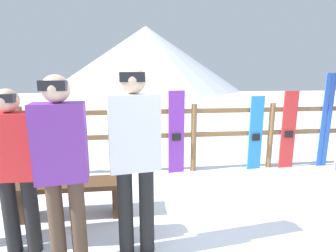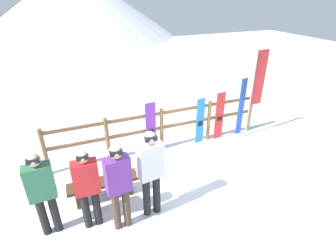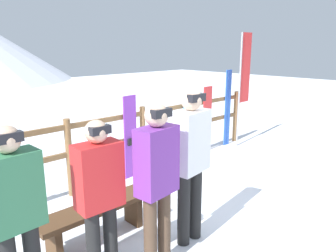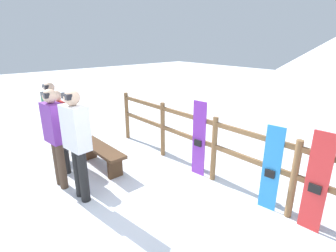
{
  "view_description": "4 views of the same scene",
  "coord_description": "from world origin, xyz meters",
  "px_view_note": "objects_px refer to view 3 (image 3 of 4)",
  "views": [
    {
      "loc": [
        -0.99,
        -2.59,
        1.79
      ],
      "look_at": [
        -0.55,
        1.16,
        0.99
      ],
      "focal_mm": 28.0,
      "sensor_mm": 36.0,
      "label": 1
    },
    {
      "loc": [
        -2.21,
        -3.92,
        3.95
      ],
      "look_at": [
        -0.15,
        1.04,
        1.15
      ],
      "focal_mm": 28.0,
      "sensor_mm": 36.0,
      "label": 2
    },
    {
      "loc": [
        -3.64,
        -2.59,
        2.27
      ],
      "look_at": [
        -0.12,
        1.07,
        1.03
      ],
      "focal_mm": 35.0,
      "sensor_mm": 36.0,
      "label": 3
    },
    {
      "loc": [
        2.75,
        -1.66,
        2.53
      ],
      "look_at": [
        -0.36,
        1.06,
        1.15
      ],
      "focal_mm": 28.0,
      "sensor_mm": 36.0,
      "label": 4
    }
  ],
  "objects_px": {
    "bench": "(97,214)",
    "person_red": "(100,192)",
    "snowboard_red": "(207,120)",
    "person_purple": "(157,176)",
    "snowboard_blue": "(187,127)",
    "person_white": "(191,156)",
    "snowboard_purple": "(130,137)",
    "person_plaid_green": "(15,210)",
    "rental_flag": "(243,77)",
    "ski_pair_blue": "(228,108)"
  },
  "relations": [
    {
      "from": "person_plaid_green",
      "to": "person_red",
      "type": "bearing_deg",
      "value": -9.86
    },
    {
      "from": "bench",
      "to": "person_white",
      "type": "relative_size",
      "value": 0.79
    },
    {
      "from": "ski_pair_blue",
      "to": "snowboard_blue",
      "type": "bearing_deg",
      "value": -179.85
    },
    {
      "from": "person_plaid_green",
      "to": "snowboard_red",
      "type": "height_order",
      "value": "person_plaid_green"
    },
    {
      "from": "person_purple",
      "to": "snowboard_blue",
      "type": "relative_size",
      "value": 1.3
    },
    {
      "from": "person_red",
      "to": "snowboard_purple",
      "type": "relative_size",
      "value": 1.12
    },
    {
      "from": "snowboard_red",
      "to": "bench",
      "type": "bearing_deg",
      "value": -160.37
    },
    {
      "from": "person_red",
      "to": "bench",
      "type": "bearing_deg",
      "value": 62.8
    },
    {
      "from": "person_plaid_green",
      "to": "person_red",
      "type": "distance_m",
      "value": 0.73
    },
    {
      "from": "ski_pair_blue",
      "to": "rental_flag",
      "type": "height_order",
      "value": "rental_flag"
    },
    {
      "from": "snowboard_red",
      "to": "rental_flag",
      "type": "height_order",
      "value": "rental_flag"
    },
    {
      "from": "person_purple",
      "to": "snowboard_red",
      "type": "distance_m",
      "value": 4.05
    },
    {
      "from": "snowboard_red",
      "to": "person_purple",
      "type": "bearing_deg",
      "value": -147.63
    },
    {
      "from": "ski_pair_blue",
      "to": "bench",
      "type": "bearing_deg",
      "value": -163.46
    },
    {
      "from": "snowboard_purple",
      "to": "snowboard_blue",
      "type": "relative_size",
      "value": 1.08
    },
    {
      "from": "snowboard_blue",
      "to": "rental_flag",
      "type": "distance_m",
      "value": 1.86
    },
    {
      "from": "person_purple",
      "to": "snowboard_purple",
      "type": "xyz_separation_m",
      "value": [
        1.32,
        2.16,
        -0.31
      ]
    },
    {
      "from": "bench",
      "to": "rental_flag",
      "type": "height_order",
      "value": "rental_flag"
    },
    {
      "from": "bench",
      "to": "rental_flag",
      "type": "xyz_separation_m",
      "value": [
        4.55,
        1.06,
        1.26
      ]
    },
    {
      "from": "person_purple",
      "to": "person_red",
      "type": "height_order",
      "value": "person_purple"
    },
    {
      "from": "person_red",
      "to": "rental_flag",
      "type": "xyz_separation_m",
      "value": [
        4.87,
        1.69,
        0.65
      ]
    },
    {
      "from": "person_red",
      "to": "ski_pair_blue",
      "type": "xyz_separation_m",
      "value": [
        4.64,
        1.92,
        -0.07
      ]
    },
    {
      "from": "bench",
      "to": "person_purple",
      "type": "bearing_deg",
      "value": -78.75
    },
    {
      "from": "snowboard_purple",
      "to": "snowboard_red",
      "type": "xyz_separation_m",
      "value": [
        2.09,
        -0.0,
        -0.01
      ]
    },
    {
      "from": "person_white",
      "to": "snowboard_purple",
      "type": "bearing_deg",
      "value": 71.01
    },
    {
      "from": "snowboard_blue",
      "to": "ski_pair_blue",
      "type": "relative_size",
      "value": 0.77
    },
    {
      "from": "snowboard_purple",
      "to": "rental_flag",
      "type": "height_order",
      "value": "rental_flag"
    },
    {
      "from": "person_plaid_green",
      "to": "rental_flag",
      "type": "relative_size",
      "value": 0.66
    },
    {
      "from": "snowboard_purple",
      "to": "snowboard_red",
      "type": "height_order",
      "value": "snowboard_purple"
    },
    {
      "from": "person_white",
      "to": "snowboard_red",
      "type": "relative_size",
      "value": 1.27
    },
    {
      "from": "rental_flag",
      "to": "bench",
      "type": "bearing_deg",
      "value": -166.91
    },
    {
      "from": "person_red",
      "to": "snowboard_blue",
      "type": "xyz_separation_m",
      "value": [
        3.28,
        1.91,
        -0.27
      ]
    },
    {
      "from": "ski_pair_blue",
      "to": "rental_flag",
      "type": "bearing_deg",
      "value": -43.81
    },
    {
      "from": "person_red",
      "to": "person_purple",
      "type": "bearing_deg",
      "value": -26.32
    },
    {
      "from": "person_white",
      "to": "ski_pair_blue",
      "type": "distance_m",
      "value": 4.07
    },
    {
      "from": "person_plaid_green",
      "to": "person_red",
      "type": "xyz_separation_m",
      "value": [
        0.72,
        -0.12,
        -0.03
      ]
    },
    {
      "from": "bench",
      "to": "person_white",
      "type": "distance_m",
      "value": 1.32
    },
    {
      "from": "person_red",
      "to": "snowboard_blue",
      "type": "distance_m",
      "value": 3.81
    },
    {
      "from": "snowboard_red",
      "to": "ski_pair_blue",
      "type": "height_order",
      "value": "ski_pair_blue"
    },
    {
      "from": "snowboard_red",
      "to": "snowboard_purple",
      "type": "bearing_deg",
      "value": 180.0
    },
    {
      "from": "bench",
      "to": "person_red",
      "type": "xyz_separation_m",
      "value": [
        -0.33,
        -0.63,
        0.61
      ]
    },
    {
      "from": "snowboard_red",
      "to": "person_red",
      "type": "bearing_deg",
      "value": -153.93
    },
    {
      "from": "person_plaid_green",
      "to": "snowboard_blue",
      "type": "relative_size",
      "value": 1.24
    },
    {
      "from": "person_white",
      "to": "person_red",
      "type": "height_order",
      "value": "person_white"
    },
    {
      "from": "person_red",
      "to": "snowboard_red",
      "type": "bearing_deg",
      "value": 26.07
    },
    {
      "from": "bench",
      "to": "person_plaid_green",
      "type": "xyz_separation_m",
      "value": [
        -1.04,
        -0.51,
        0.64
      ]
    },
    {
      "from": "bench",
      "to": "person_purple",
      "type": "relative_size",
      "value": 0.82
    },
    {
      "from": "snowboard_red",
      "to": "ski_pair_blue",
      "type": "distance_m",
      "value": 0.75
    },
    {
      "from": "snowboard_red",
      "to": "rental_flag",
      "type": "distance_m",
      "value": 1.32
    },
    {
      "from": "person_purple",
      "to": "rental_flag",
      "type": "distance_m",
      "value": 4.82
    }
  ]
}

